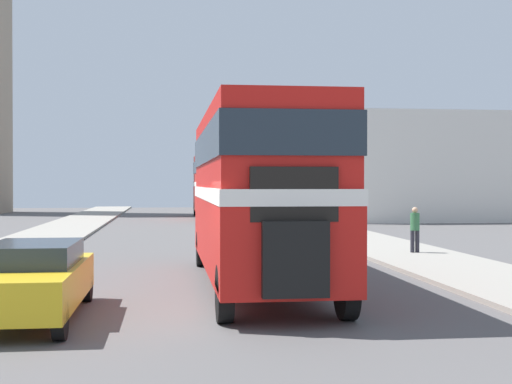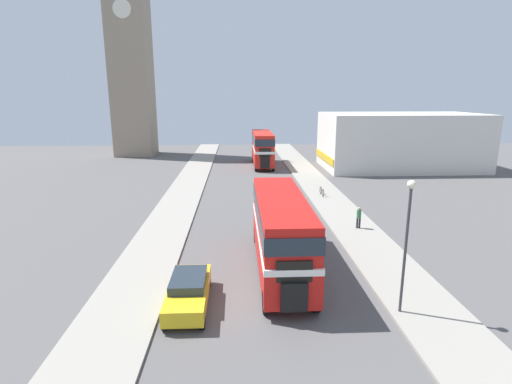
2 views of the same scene
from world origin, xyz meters
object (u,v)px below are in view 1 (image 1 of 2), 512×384
at_px(bus_distant, 213,181).
at_px(bicycle_on_pavement, 332,225).
at_px(pedestrian_walking, 415,227).
at_px(car_parked_near, 32,279).
at_px(double_decker_bus, 256,184).

relative_size(bus_distant, bicycle_on_pavement, 5.72).
bearing_deg(pedestrian_walking, bus_distant, 100.97).
relative_size(bus_distant, car_parked_near, 2.18).
xyz_separation_m(pedestrian_walking, bicycle_on_pavement, (-0.61, 9.54, -0.51)).
bearing_deg(car_parked_near, double_decker_bus, 38.10).
relative_size(bus_distant, pedestrian_walking, 6.53).
distance_m(double_decker_bus, bicycle_on_pavement, 17.01).
bearing_deg(bus_distant, bicycle_on_pavement, -75.06).
bearing_deg(bus_distant, double_decker_bus, -91.91).
xyz_separation_m(double_decker_bus, car_parked_near, (-4.55, -3.57, -1.72)).
height_order(double_decker_bus, bicycle_on_pavement, double_decker_bus).
bearing_deg(pedestrian_walking, bicycle_on_pavement, 93.68).
distance_m(car_parked_near, pedestrian_walking, 14.68).
relative_size(double_decker_bus, bus_distant, 1.06).
bearing_deg(double_decker_bus, pedestrian_walking, 45.72).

